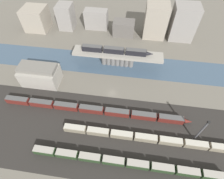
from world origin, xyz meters
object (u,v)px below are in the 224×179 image
object	(u,v)px
train_on_bridge	(116,50)
train_yard_far	(94,110)
train_yard_near	(128,163)
train_yard_mid	(149,138)
signal_tower	(201,131)
warehouse_building	(40,75)

from	to	relation	value
train_on_bridge	train_yard_far	size ratio (longest dim) A/B	0.44
train_yard_near	train_yard_mid	world-z (taller)	train_yard_near
train_yard_far	signal_tower	size ratio (longest dim) A/B	5.65
train_on_bridge	train_yard_mid	distance (m)	52.50
warehouse_building	train_yard_far	bearing A→B (deg)	-25.29
train_yard_far	train_yard_near	bearing A→B (deg)	-50.34
train_yard_far	train_on_bridge	bearing A→B (deg)	79.81
train_yard_mid	train_yard_far	bearing A→B (deg)	157.55
train_yard_near	warehouse_building	world-z (taller)	warehouse_building
train_yard_far	signal_tower	world-z (taller)	signal_tower
train_on_bridge	train_yard_mid	xyz separation A→B (m)	(20.74, -47.31, -9.39)
train_on_bridge	train_yard_near	bearing A→B (deg)	-77.92
train_yard_far	signal_tower	xyz separation A→B (m)	(47.73, -8.04, 6.56)
train_yard_near	train_yard_far	xyz separation A→B (m)	(-19.14, 23.09, 0.14)
train_on_bridge	signal_tower	bearing A→B (deg)	-46.91
train_yard_mid	train_yard_far	size ratio (longest dim) A/B	0.83
train_yard_near	train_yard_mid	xyz separation A→B (m)	(8.07, 11.85, -0.01)
train_yard_near	train_yard_mid	distance (m)	14.34
train_yard_near	train_yard_far	size ratio (longest dim) A/B	0.87
signal_tower	train_on_bridge	bearing A→B (deg)	133.09
warehouse_building	signal_tower	distance (m)	84.88
train_yard_near	signal_tower	world-z (taller)	signal_tower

